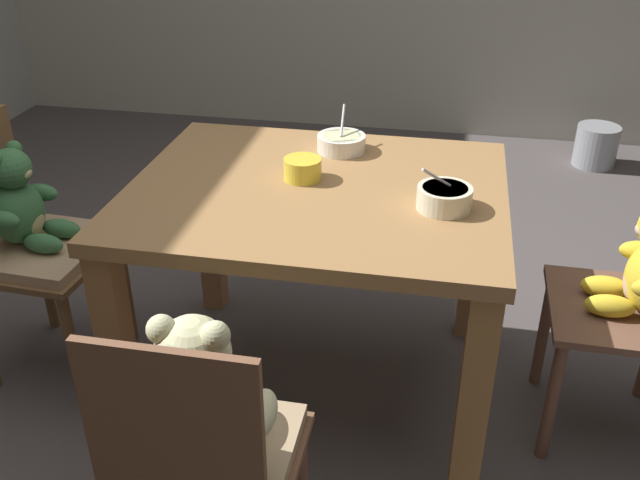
# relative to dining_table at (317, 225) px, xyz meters

# --- Properties ---
(ground_plane) EXTENTS (5.20, 5.20, 0.04)m
(ground_plane) POSITION_rel_dining_table_xyz_m (0.00, 0.00, -0.62)
(ground_plane) COLOR #514A49
(dining_table) EXTENTS (1.08, 0.90, 0.73)m
(dining_table) POSITION_rel_dining_table_xyz_m (0.00, 0.00, 0.00)
(dining_table) COLOR #9B6F41
(dining_table) RESTS_ON ground_plane
(teddy_chair_near_left) EXTENTS (0.41, 0.43, 0.86)m
(teddy_chair_near_left) POSITION_rel_dining_table_xyz_m (-0.93, -0.05, -0.08)
(teddy_chair_near_left) COLOR brown
(teddy_chair_near_left) RESTS_ON ground_plane
(teddy_chair_near_front) EXTENTS (0.36, 0.37, 0.87)m
(teddy_chair_near_front) POSITION_rel_dining_table_xyz_m (-0.06, -0.84, -0.05)
(teddy_chair_near_front) COLOR brown
(teddy_chair_near_front) RESTS_ON ground_plane
(porridge_bowl_white_far_center) EXTENTS (0.16, 0.17, 0.13)m
(porridge_bowl_white_far_center) POSITION_rel_dining_table_xyz_m (0.02, 0.28, 0.16)
(porridge_bowl_white_far_center) COLOR white
(porridge_bowl_white_far_center) RESTS_ON dining_table
(porridge_bowl_yellow_center) EXTENTS (0.11, 0.11, 0.06)m
(porridge_bowl_yellow_center) POSITION_rel_dining_table_xyz_m (-0.05, 0.04, 0.16)
(porridge_bowl_yellow_center) COLOR yellow
(porridge_bowl_yellow_center) RESTS_ON dining_table
(porridge_bowl_cream_near_right) EXTENTS (0.15, 0.15, 0.14)m
(porridge_bowl_cream_near_right) POSITION_rel_dining_table_xyz_m (0.36, -0.07, 0.16)
(porridge_bowl_cream_near_right) COLOR beige
(porridge_bowl_cream_near_right) RESTS_ON dining_table
(metal_pail) EXTENTS (0.23, 0.23, 0.23)m
(metal_pail) POSITION_rel_dining_table_xyz_m (1.17, 2.15, -0.49)
(metal_pail) COLOR #93969B
(metal_pail) RESTS_ON ground_plane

